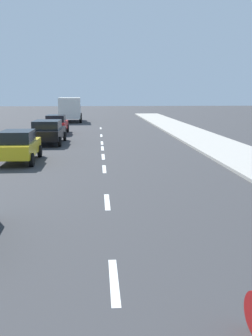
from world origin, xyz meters
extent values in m
plane|color=#38383A|center=(0.00, 20.00, 0.00)|extent=(160.00, 160.00, 0.00)
cube|color=#B2ADA3|center=(7.36, 22.00, 0.07)|extent=(3.60, 80.00, 0.14)
cube|color=white|center=(0.00, 8.17, 0.00)|extent=(0.16, 1.80, 0.01)
cube|color=white|center=(0.00, 13.35, 0.00)|extent=(0.16, 1.80, 0.01)
cube|color=white|center=(0.00, 18.64, 0.00)|extent=(0.16, 1.80, 0.01)
cube|color=white|center=(0.00, 21.99, 0.00)|extent=(0.16, 1.80, 0.01)
cube|color=white|center=(0.00, 25.14, 0.00)|extent=(0.16, 1.80, 0.01)
cube|color=white|center=(0.00, 27.72, 0.00)|extent=(0.16, 1.80, 0.01)
cube|color=white|center=(0.00, 32.29, 0.00)|extent=(0.16, 1.80, 0.01)
cube|color=white|center=(0.00, 38.72, 0.00)|extent=(0.16, 1.80, 0.01)
cube|color=gold|center=(-4.19, 20.79, 0.69)|extent=(1.68, 3.95, 0.64)
cube|color=black|center=(-4.18, 20.60, 1.29)|extent=(1.47, 2.06, 0.56)
cylinder|color=black|center=(-5.02, 22.13, 0.32)|extent=(0.18, 0.64, 0.64)
cylinder|color=black|center=(-3.37, 22.14, 0.32)|extent=(0.18, 0.64, 0.64)
cylinder|color=black|center=(-3.35, 19.46, 0.32)|extent=(0.18, 0.64, 0.64)
cube|color=black|center=(-3.61, 27.68, 0.69)|extent=(1.98, 4.55, 0.64)
cube|color=black|center=(-3.62, 27.45, 1.29)|extent=(1.71, 2.38, 0.56)
cylinder|color=black|center=(-4.53, 29.23, 0.32)|extent=(0.19, 0.64, 0.64)
cylinder|color=black|center=(-2.64, 29.19, 0.32)|extent=(0.19, 0.64, 0.64)
cylinder|color=black|center=(-4.59, 26.16, 0.32)|extent=(0.19, 0.64, 0.64)
cylinder|color=black|center=(-2.69, 26.12, 0.32)|extent=(0.19, 0.64, 0.64)
cube|color=red|center=(-3.71, 34.00, 0.69)|extent=(1.68, 3.97, 0.64)
cube|color=black|center=(-3.71, 33.80, 1.29)|extent=(1.47, 2.07, 0.56)
cylinder|color=black|center=(-4.55, 35.34, 0.32)|extent=(0.18, 0.64, 0.64)
cylinder|color=black|center=(-2.88, 35.35, 0.32)|extent=(0.18, 0.64, 0.64)
cylinder|color=black|center=(-4.54, 32.65, 0.32)|extent=(0.18, 0.64, 0.64)
cylinder|color=black|center=(-2.87, 32.65, 0.32)|extent=(0.18, 0.64, 0.64)
cube|color=#23478C|center=(-3.56, 49.50, 1.20)|extent=(2.48, 2.43, 1.40)
cube|color=silver|center=(-3.46, 46.52, 1.65)|extent=(2.55, 4.24, 2.30)
cylinder|color=black|center=(-4.76, 49.33, 0.45)|extent=(0.31, 0.91, 0.90)
cylinder|color=black|center=(-2.36, 49.42, 0.45)|extent=(0.31, 0.91, 0.90)
cylinder|color=black|center=(-4.62, 45.43, 0.45)|extent=(0.31, 0.91, 0.90)
cylinder|color=black|center=(-2.22, 45.52, 0.45)|extent=(0.31, 0.91, 0.90)
camera|label=1|loc=(-0.25, 1.71, 3.39)|focal=40.94mm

